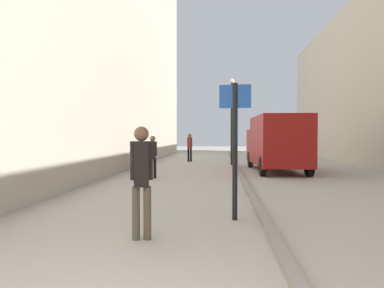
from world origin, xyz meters
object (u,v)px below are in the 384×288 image
(pedestrian_main_foreground, at_px, (142,174))
(pedestrian_far_crossing, at_px, (190,145))
(lamp_post, at_px, (232,116))
(bicycle_leaning, at_px, (141,162))
(pedestrian_mid_block, at_px, (153,154))
(street_sign_post, at_px, (235,139))
(delivery_van, at_px, (276,142))

(pedestrian_main_foreground, bearing_deg, pedestrian_far_crossing, -98.86)
(lamp_post, height_order, bicycle_leaning, lamp_post)
(pedestrian_mid_block, bearing_deg, street_sign_post, -78.17)
(lamp_post, relative_size, bicycle_leaning, 2.70)
(pedestrian_far_crossing, height_order, bicycle_leaning, pedestrian_far_crossing)
(street_sign_post, distance_m, bicycle_leaning, 10.11)
(delivery_van, bearing_deg, pedestrian_main_foreground, -111.52)
(pedestrian_far_crossing, height_order, lamp_post, lamp_post)
(lamp_post, bearing_deg, pedestrian_mid_block, -117.15)
(pedestrian_main_foreground, relative_size, street_sign_post, 0.67)
(pedestrian_mid_block, bearing_deg, lamp_post, 50.49)
(pedestrian_far_crossing, bearing_deg, bicycle_leaning, -85.28)
(pedestrian_far_crossing, bearing_deg, delivery_van, -28.88)
(delivery_van, bearing_deg, lamp_post, 117.79)
(delivery_van, height_order, street_sign_post, street_sign_post)
(pedestrian_mid_block, bearing_deg, pedestrian_main_foreground, -92.36)
(pedestrian_mid_block, xyz_separation_m, street_sign_post, (2.84, -6.33, 0.62))
(pedestrian_main_foreground, distance_m, delivery_van, 11.28)
(lamp_post, bearing_deg, bicycle_leaning, -142.39)
(pedestrian_main_foreground, relative_size, bicycle_leaning, 0.99)
(bicycle_leaning, bearing_deg, pedestrian_mid_block, -60.26)
(pedestrian_main_foreground, xyz_separation_m, delivery_van, (3.74, 10.64, 0.32))
(pedestrian_main_foreground, distance_m, pedestrian_far_crossing, 16.22)
(pedestrian_mid_block, height_order, lamp_post, lamp_post)
(pedestrian_far_crossing, distance_m, delivery_van, 7.13)
(street_sign_post, bearing_deg, pedestrian_far_crossing, -75.07)
(pedestrian_mid_block, xyz_separation_m, bicycle_leaning, (-1.15, 2.89, -0.55))
(pedestrian_main_foreground, bearing_deg, street_sign_post, -148.70)
(street_sign_post, distance_m, lamp_post, 12.63)
(pedestrian_far_crossing, distance_m, bicycle_leaning, 5.93)
(pedestrian_mid_block, height_order, bicycle_leaning, pedestrian_mid_block)
(pedestrian_mid_block, relative_size, lamp_post, 0.34)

